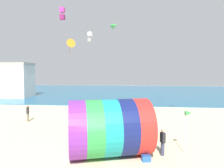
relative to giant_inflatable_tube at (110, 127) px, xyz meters
name	(u,v)px	position (x,y,z in m)	size (l,w,h in m)	color
ground_plane	(87,161)	(-1.30, -0.99, -1.81)	(120.00, 120.00, 0.00)	beige
sea	(119,92)	(-1.30, 37.29, -1.76)	(120.00, 40.00, 0.10)	#236084
giant_inflatable_tube	(110,127)	(0.00, 0.00, 0.00)	(5.88, 4.87, 3.62)	purple
kite_handler	(163,142)	(3.40, 0.22, -0.91)	(0.34, 0.42, 1.75)	#383D56
kite_white_box	(90,37)	(-2.27, 5.24, 6.64)	(0.39, 0.39, 0.92)	white
kite_magenta_box	(62,14)	(-5.18, 6.44, 9.08)	(0.44, 0.44, 1.21)	#D1339E
kite_orange_delta	(70,45)	(-4.64, 6.85, 6.19)	(1.31, 1.34, 1.69)	orange
kite_green_parafoil	(113,26)	(-0.68, 11.14, 8.86)	(1.10, 1.22, 0.63)	green
bystander_near_water	(90,113)	(-2.93, 8.27, -0.90)	(0.42, 0.39, 1.77)	#726651
bystander_mid_beach	(28,113)	(-9.54, 7.64, -0.89)	(0.30, 0.40, 1.77)	#726651
bystander_far_left	(128,112)	(1.15, 8.89, -0.89)	(0.41, 0.41, 1.79)	#383D56
promenade_building	(0,80)	(-24.54, 25.29, 1.68)	(12.62, 4.69, 6.95)	silver
beach_flag	(188,115)	(5.13, 0.85, 0.72)	(0.47, 0.36, 2.84)	silver
cooler_box	(146,158)	(2.28, -0.72, -1.63)	(0.52, 0.36, 0.36)	#2659B2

